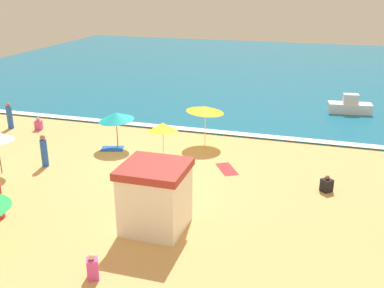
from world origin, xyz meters
name	(u,v)px	position (x,y,z in m)	size (l,w,h in m)	color
ground_plane	(156,168)	(0.00, 0.00, 0.00)	(60.00, 60.00, 0.00)	#E5B26B
ocean_water	(250,69)	(0.00, 28.00, 0.05)	(60.00, 44.00, 0.10)	#146B93
wave_breaker_foam	(191,129)	(0.00, 6.30, 0.10)	(57.00, 0.70, 0.01)	white
lifeguard_cabana	(155,196)	(2.12, -5.44, 1.33)	(2.45, 2.39, 2.62)	white
beach_umbrella_1	(205,109)	(1.44, 4.27, 2.09)	(2.84, 2.83, 2.34)	silver
beach_umbrella_8	(163,127)	(-0.08, 1.39, 1.77)	(2.00, 2.03, 2.08)	silver
beach_umbrella_9	(116,116)	(-3.21, 2.28, 1.82)	(2.86, 2.85, 2.13)	#4C3823
beachgoer_1	(44,151)	(-5.55, -1.38, 0.81)	(0.37, 0.37, 1.70)	blue
beachgoer_2	(10,116)	(-11.33, 3.42, 0.81)	(0.48, 0.48, 1.71)	blue
beachgoer_4	(93,268)	(1.32, -9.01, 0.40)	(0.49, 0.49, 0.92)	#D84CA5
beachgoer_6	(39,124)	(-9.43, 3.69, 0.35)	(0.52, 0.52, 0.83)	#D84CA5
beachgoer_8	(327,185)	(8.39, -0.23, 0.32)	(0.62, 0.62, 0.78)	black
beach_towel_0	(112,149)	(-3.37, 1.89, 0.01)	(1.47, 1.27, 0.01)	blue
beach_towel_4	(227,169)	(3.51, 0.93, 0.01)	(1.48, 1.79, 0.01)	red
small_boat_0	(350,106)	(9.69, 13.17, 0.56)	(3.07, 1.44, 1.36)	white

